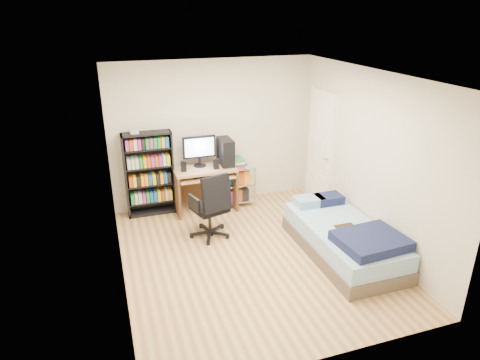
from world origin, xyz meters
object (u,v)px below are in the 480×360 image
object	(u,v)px
media_shelf	(149,173)
bed	(344,239)
office_chair	(211,217)
computer_desk	(210,170)

from	to	relation	value
media_shelf	bed	distance (m)	3.27
office_chair	bed	world-z (taller)	office_chair
media_shelf	bed	world-z (taller)	media_shelf
computer_desk	bed	size ratio (longest dim) A/B	0.66
media_shelf	computer_desk	bearing A→B (deg)	-6.06
computer_desk	bed	xyz separation A→B (m)	(1.39, -2.09, -0.45)
media_shelf	bed	bearing A→B (deg)	-42.60
office_chair	bed	bearing A→B (deg)	-49.31
computer_desk	office_chair	bearing A→B (deg)	-103.97
office_chair	bed	xyz separation A→B (m)	(1.64, -1.09, -0.08)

